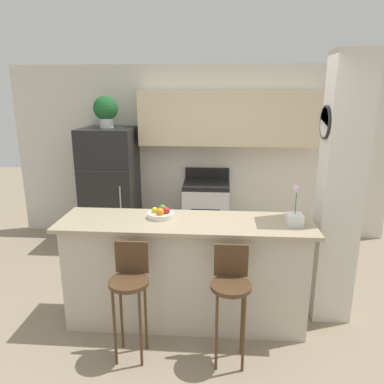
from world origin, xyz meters
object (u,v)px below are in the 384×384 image
bar_stool_right (231,288)px  trash_bin (149,236)px  refrigerator (110,186)px  bar_stool_left (130,284)px  potted_plant_on_fridge (106,110)px  orchid_vase (295,215)px  fruit_bowl (161,214)px  stove_range (206,212)px

bar_stool_right → trash_bin: size_ratio=2.64×
refrigerator → bar_stool_left: refrigerator is taller
potted_plant_on_fridge → orchid_vase: potted_plant_on_fridge is taller
bar_stool_right → trash_bin: bar_stool_right is taller
potted_plant_on_fridge → orchid_vase: bearing=-40.8°
bar_stool_left → fruit_bowl: 0.74m
refrigerator → fruit_bowl: 2.13m
potted_plant_on_fridge → bar_stool_left: bearing=-70.5°
stove_range → trash_bin: stove_range is taller
bar_stool_left → potted_plant_on_fridge: (-0.86, 2.44, 1.27)m
refrigerator → bar_stool_left: 2.59m
fruit_bowl → bar_stool_right: bearing=-42.1°
potted_plant_on_fridge → trash_bin: (0.59, -0.25, -1.74)m
orchid_vase → refrigerator: bearing=139.2°
bar_stool_left → orchid_vase: 1.55m
bar_stool_left → fruit_bowl: bearing=73.5°
stove_range → bar_stool_right: stove_range is taller
refrigerator → orchid_vase: (2.25, -1.95, 0.29)m
bar_stool_left → bar_stool_right: size_ratio=1.00×
orchid_vase → stove_range: bearing=113.1°
refrigerator → stove_range: refrigerator is taller
fruit_bowl → stove_range: bearing=79.4°
bar_stool_left → trash_bin: bar_stool_left is taller
bar_stool_left → bar_stool_right: (0.83, 0.00, 0.00)m
refrigerator → fruit_bowl: (1.04, -1.85, 0.24)m
stove_range → fruit_bowl: size_ratio=4.36×
stove_range → refrigerator: bearing=-177.2°
refrigerator → bar_stool_right: size_ratio=1.68×
refrigerator → fruit_bowl: bearing=-60.7°
bar_stool_right → orchid_vase: 0.88m
orchid_vase → fruit_bowl: size_ratio=1.50×
bar_stool_right → potted_plant_on_fridge: potted_plant_on_fridge is taller
bar_stool_right → potted_plant_on_fridge: 3.22m
fruit_bowl → refrigerator: bearing=119.3°
bar_stool_left → fruit_bowl: size_ratio=4.08×
stove_range → potted_plant_on_fridge: potted_plant_on_fridge is taller
potted_plant_on_fridge → fruit_bowl: potted_plant_on_fridge is taller
potted_plant_on_fridge → bar_stool_right: bearing=-55.3°
stove_range → fruit_bowl: fruit_bowl is taller
potted_plant_on_fridge → fruit_bowl: 2.28m
fruit_bowl → trash_bin: bearing=105.5°
orchid_vase → fruit_bowl: (-1.22, 0.10, -0.05)m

